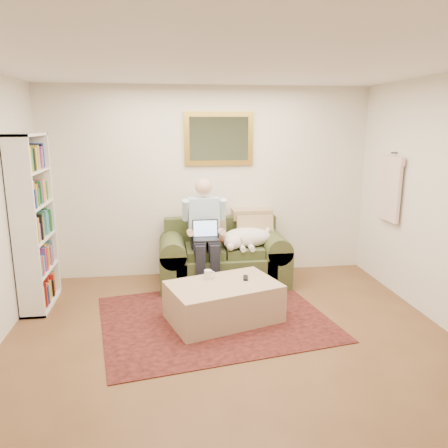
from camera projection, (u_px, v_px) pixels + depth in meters
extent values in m
cube|color=brown|center=(238.00, 363.00, 3.93)|extent=(4.50, 5.00, 0.01)
cube|color=white|center=(241.00, 57.00, 3.34)|extent=(4.50, 5.00, 0.01)
cube|color=silver|center=(209.00, 183.00, 6.05)|extent=(4.50, 0.01, 2.60)
cube|color=black|center=(214.00, 318.00, 4.82)|extent=(2.69, 2.30, 0.01)
cube|color=#414E29|center=(224.00, 269.00, 5.83)|extent=(1.28, 0.82, 0.42)
cube|color=#414E29|center=(220.00, 232.00, 6.08)|extent=(1.55, 0.18, 0.43)
cube|color=#414E29|center=(173.00, 267.00, 5.73)|extent=(0.34, 0.82, 0.85)
cube|color=#414E29|center=(273.00, 263.00, 5.91)|extent=(0.34, 0.82, 0.85)
cube|color=#414E29|center=(205.00, 251.00, 5.69)|extent=(0.48, 0.55, 0.12)
cube|color=#414E29|center=(243.00, 250.00, 5.76)|extent=(0.48, 0.55, 0.12)
cube|color=black|center=(206.00, 239.00, 5.46)|extent=(0.33, 0.23, 0.02)
cube|color=black|center=(205.00, 228.00, 5.55)|extent=(0.33, 0.06, 0.23)
cube|color=#99BFF2|center=(205.00, 228.00, 5.54)|extent=(0.30, 0.04, 0.19)
cube|color=tan|center=(223.00, 302.00, 4.75)|extent=(1.32, 1.05, 0.42)
cylinder|color=white|center=(208.00, 274.00, 4.84)|extent=(0.08, 0.08, 0.10)
cube|color=black|center=(246.00, 278.00, 4.85)|extent=(0.07, 0.16, 0.02)
cube|color=gold|center=(219.00, 139.00, 5.90)|extent=(0.94, 0.04, 0.72)
cube|color=gray|center=(219.00, 139.00, 5.88)|extent=(0.80, 0.01, 0.58)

